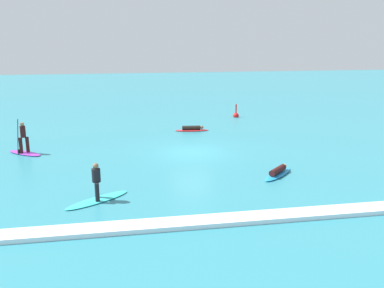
% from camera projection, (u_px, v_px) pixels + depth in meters
% --- Properties ---
extents(ground_plane, '(120.00, 120.00, 0.00)m').
position_uv_depth(ground_plane, '(192.00, 152.00, 25.13)').
color(ground_plane, teal).
rests_on(ground_plane, ground).
extents(surfer_on_blue_board, '(2.33, 2.29, 0.43)m').
position_uv_depth(surfer_on_blue_board, '(278.00, 172.00, 20.85)').
color(surfer_on_blue_board, '#1E8CD1').
rests_on(surfer_on_blue_board, ground_plane).
extents(surfer_on_purple_board, '(2.38, 2.10, 2.10)m').
position_uv_depth(surfer_on_purple_board, '(24.00, 146.00, 24.64)').
color(surfer_on_purple_board, purple).
rests_on(surfer_on_purple_board, ground_plane).
extents(surfer_on_teal_board, '(2.86, 2.32, 1.65)m').
position_uv_depth(surfer_on_teal_board, '(97.00, 191.00, 17.49)').
color(surfer_on_teal_board, '#33C6CC').
rests_on(surfer_on_teal_board, ground_plane).
extents(surfer_on_red_board, '(2.49, 0.91, 0.39)m').
position_uv_depth(surfer_on_red_board, '(192.00, 129.00, 30.88)').
color(surfer_on_red_board, red).
rests_on(surfer_on_red_board, ground_plane).
extents(marker_buoy, '(0.51, 0.51, 1.25)m').
position_uv_depth(marker_buoy, '(236.00, 115.00, 36.27)').
color(marker_buoy, red).
rests_on(marker_buoy, ground_plane).
extents(wave_crest, '(23.23, 0.90, 0.18)m').
position_uv_depth(wave_crest, '(239.00, 219.00, 15.61)').
color(wave_crest, white).
rests_on(wave_crest, ground_plane).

